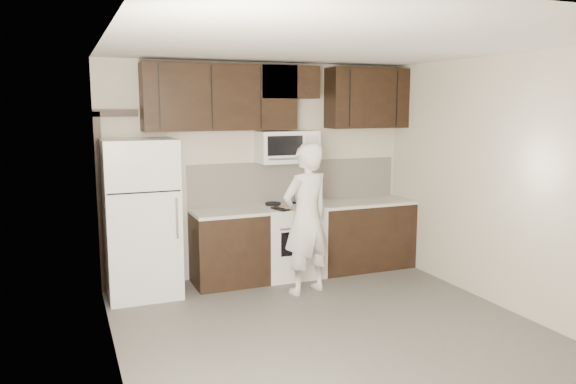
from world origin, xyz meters
TOP-DOWN VIEW (x-y plane):
  - floor at (0.00, 0.00)m, footprint 4.50×4.50m
  - back_wall at (0.00, 2.25)m, footprint 4.00×0.00m
  - ceiling at (0.00, 0.00)m, footprint 4.50×4.50m
  - counter_run at (0.60, 1.94)m, footprint 2.95×0.64m
  - stove at (0.30, 1.94)m, footprint 0.76×0.66m
  - backsplash at (0.50, 2.24)m, footprint 2.90×0.02m
  - upper_cabinets at (0.21, 2.08)m, footprint 3.48×0.35m
  - microwave at (0.30, 2.06)m, footprint 0.76×0.42m
  - refrigerator at (-1.55, 1.89)m, footprint 0.80×0.76m
  - door_trim at (-1.92, 2.21)m, footprint 0.50×0.08m
  - saucepan at (0.48, 2.09)m, footprint 0.33×0.19m
  - baking_tray at (0.21, 1.77)m, footprint 0.40×0.34m
  - pizza at (0.21, 1.77)m, footprint 0.28×0.28m
  - person at (0.22, 1.28)m, footprint 0.73×0.58m

SIDE VIEW (x-z plane):
  - floor at x=0.00m, z-range 0.00..0.00m
  - counter_run at x=0.60m, z-range 0.00..0.91m
  - stove at x=0.30m, z-range -0.01..0.93m
  - person at x=0.22m, z-range 0.00..1.75m
  - refrigerator at x=-1.55m, z-range 0.00..1.80m
  - baking_tray at x=0.21m, z-range 0.91..0.93m
  - pizza at x=0.21m, z-range 0.93..0.95m
  - saucepan at x=0.48m, z-range 0.89..1.07m
  - backsplash at x=0.50m, z-range 0.91..1.45m
  - door_trim at x=-1.92m, z-range 0.19..2.31m
  - back_wall at x=0.00m, z-range -0.65..3.35m
  - microwave at x=0.30m, z-range 1.45..1.85m
  - upper_cabinets at x=0.21m, z-range 1.89..2.67m
  - ceiling at x=0.00m, z-range 2.70..2.70m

